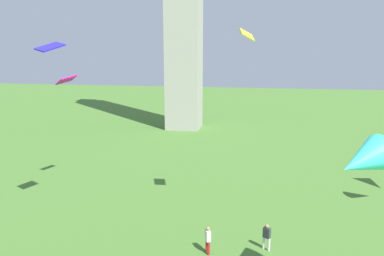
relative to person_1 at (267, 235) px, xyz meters
The scene contains 6 objects.
person_1 is the anchor object (origin of this frame).
person_2 3.57m from the person_1, 163.08° to the right, with size 0.42×0.51×1.69m.
kite_flying_0 9.25m from the person_1, 58.69° to the right, with size 2.87×2.71×1.97m.
kite_flying_2 17.50m from the person_1, behind, with size 1.70×1.82×0.70m.
kite_flying_3 19.51m from the person_1, 157.37° to the left, with size 1.52×1.89×0.83m.
kite_flying_5 12.31m from the person_1, 118.78° to the left, with size 1.07×1.57×0.94m.
Camera 1 is at (2.16, -2.34, 11.68)m, focal length 33.88 mm.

